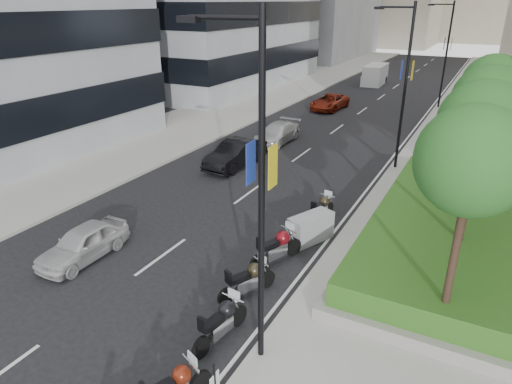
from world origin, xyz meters
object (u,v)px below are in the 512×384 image
Objects in this scene: motorcycle_5 at (311,228)px; car_b at (236,154)px; lamp_post_2 at (445,50)px; motorcycle_3 at (248,280)px; car_a at (83,243)px; delivery_van at (375,75)px; motorcycle_6 at (322,208)px; car_d at (329,102)px; car_c at (277,133)px; motorcycle_4 at (277,247)px; lamp_post_1 at (403,80)px; lamp_post_0 at (256,185)px; motorcycle_2 at (222,322)px.

car_b reaches higher than motorcycle_5.
lamp_post_2 reaches higher than motorcycle_5.
car_a reaches higher than motorcycle_3.
delivery_van is (-7.12, 38.27, 0.44)m from motorcycle_5.
motorcycle_5 is 0.99× the size of motorcycle_6.
car_d is (-0.32, 28.64, 0.03)m from car_a.
car_c reaches higher than motorcycle_6.
lamp_post_1 is at bearing 14.92° from motorcycle_4.
car_a is at bearing 146.73° from motorcycle_6.
lamp_post_2 reaches higher than delivery_van.
lamp_post_0 is 1.69× the size of delivery_van.
motorcycle_3 is 28.70m from car_d.
car_c reaches higher than car_a.
car_c is 11.49m from car_d.
car_d is at bearing 94.67° from car_b.
motorcycle_2 is at bearing -72.57° from car_d.
motorcycle_2 is 6.63m from motorcycle_5.
car_b is at bearing 72.26° from motorcycle_5.
car_d is (-6.93, 27.85, 0.06)m from motorcycle_3.
motorcycle_2 is 30.93m from car_d.
car_b is 5.53m from car_c.
car_c is (-8.19, 1.73, -4.41)m from lamp_post_1.
car_d reaches higher than motorcycle_5.
delivery_van is at bearing 31.36° from motorcycle_4.
motorcycle_3 is (-1.52, -14.64, -4.46)m from lamp_post_1.
lamp_post_0 is 5.27m from motorcycle_3.
car_c is (-7.02, 18.58, 0.04)m from motorcycle_2.
motorcycle_6 is 8.18m from car_b.
lamp_post_2 is 2.39× the size of car_a.
lamp_post_1 reaches higher than motorcycle_3.
motorcycle_3 is 0.40× the size of delivery_van.
motorcycle_3 is 0.46× the size of car_b.
delivery_van is (-7.00, 44.89, 0.41)m from motorcycle_2.
lamp_post_0 is 2.39× the size of car_a.
car_c is 0.93× the size of car_d.
car_b is (-8.26, -3.80, -4.30)m from lamp_post_1.
motorcycle_5 is 13.92m from car_c.
motorcycle_5 reaches higher than motorcycle_3.
lamp_post_2 is (0.00, 18.00, 0.00)m from lamp_post_1.
motorcycle_3 is 0.44× the size of car_d.
car_d is at bearing -150.45° from lamp_post_2.
motorcycle_4 is at bearing 25.40° from motorcycle_3.
motorcycle_5 is 0.43× the size of car_d.
car_d reaches higher than motorcycle_3.
car_b is at bearing 36.66° from motorcycle_2.
lamp_post_2 is at bearing 6.84° from motorcycle_6.
car_c is at bearing 47.30° from motorcycle_4.
delivery_van reaches higher than motorcycle_6.
lamp_post_0 is 3.89× the size of motorcycle_2.
lamp_post_1 is at bearing -76.46° from delivery_van.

